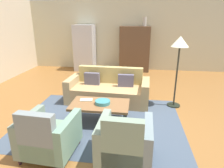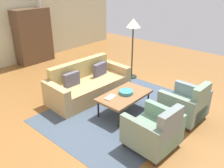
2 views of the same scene
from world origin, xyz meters
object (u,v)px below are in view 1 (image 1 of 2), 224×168
couch (109,90)px  fruit_bowl (103,102)px  vase_tall (145,22)px  coffee_table (100,105)px  armchair_right (124,143)px  armchair_left (48,137)px  floor_lamp (180,48)px  cabinet (135,49)px  book_stack (86,100)px  refrigerator (85,48)px

couch → fruit_bowl: couch is taller
couch → vase_tall: bearing=-103.0°
coffee_table → armchair_right: size_ratio=1.36×
armchair_right → vase_tall: 5.83m
coffee_table → armchair_left: armchair_left is taller
armchair_right → floor_lamp: bearing=66.3°
fruit_bowl → floor_lamp: 2.17m
armchair_left → cabinet: 5.75m
armchair_left → floor_lamp: bearing=48.4°
fruit_bowl → floor_lamp: bearing=33.4°
book_stack → couch: bearing=73.2°
coffee_table → armchair_left: (-0.60, -1.17, -0.05)m
armchair_left → vase_tall: (1.54, 5.59, 1.63)m
couch → armchair_right: (0.59, -2.35, 0.06)m
fruit_bowl → book_stack: 0.40m
couch → floor_lamp: 2.04m
couch → fruit_bowl: (0.06, -1.19, 0.18)m
couch → refrigerator: size_ratio=1.16×
fruit_bowl → book_stack: size_ratio=1.10×
armchair_right → floor_lamp: size_ratio=0.51×
book_stack → floor_lamp: (2.00, 0.95, 1.00)m
couch → coffee_table: 1.19m
book_stack → refrigerator: bearing=105.3°
armchair_left → book_stack: (0.29, 1.29, 0.10)m
armchair_right → vase_tall: vase_tall is taller
couch → cabinet: 3.35m
couch → refrigerator: 3.52m
armchair_left → vase_tall: bearing=78.6°
book_stack → vase_tall: size_ratio=0.81×
couch → refrigerator: bearing=-61.9°
coffee_table → armchair_left: size_ratio=1.36×
coffee_table → fruit_bowl: (0.06, 0.00, 0.07)m
fruit_bowl → coffee_table: bearing=-180.0°
armchair_right → book_stack: armchair_right is taller
couch → book_stack: 1.12m
book_stack → armchair_left: bearing=-102.6°
armchair_right → cabinet: bearing=92.3°
book_stack → coffee_table: bearing=-21.0°
refrigerator → fruit_bowl: bearing=-70.6°
cabinet → coffee_table: bearing=-97.5°
book_stack → cabinet: 4.43m
floor_lamp → armchair_left: bearing=-135.6°
armchair_right → floor_lamp: floor_lamp is taller
armchair_left → refrigerator: refrigerator is taller
couch → book_stack: bearing=76.2°
cabinet → fruit_bowl: bearing=-96.7°
coffee_table → floor_lamp: bearing=32.4°
armchair_right → refrigerator: 5.90m
armchair_right → refrigerator: (-2.06, 5.49, 0.58)m
fruit_bowl → vase_tall: 4.76m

